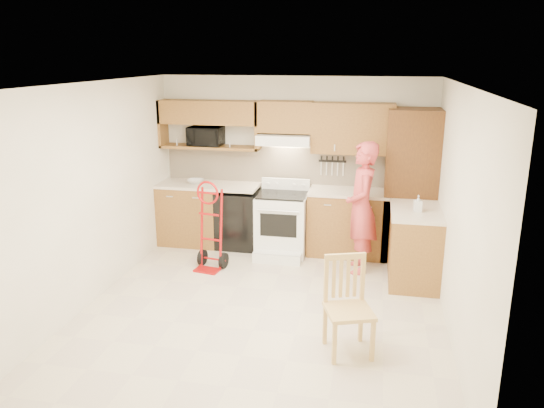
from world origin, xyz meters
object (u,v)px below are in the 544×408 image
(microwave, at_px, (206,136))
(person, at_px, (362,208))
(hand_truck, at_px, (209,230))
(dining_chair, at_px, (349,308))
(range, at_px, (281,220))

(microwave, distance_m, person, 2.56)
(hand_truck, relative_size, dining_chair, 1.16)
(person, height_order, hand_truck, person)
(range, relative_size, hand_truck, 0.96)
(person, relative_size, hand_truck, 1.59)
(person, relative_size, dining_chair, 1.83)
(range, bearing_deg, microwave, 163.26)
(range, relative_size, dining_chair, 1.11)
(range, distance_m, person, 1.23)
(microwave, distance_m, dining_chair, 3.82)
(microwave, xyz_separation_m, range, (1.21, -0.36, -1.10))
(range, bearing_deg, person, -18.24)
(range, xyz_separation_m, person, (1.12, -0.37, 0.34))
(microwave, relative_size, dining_chair, 0.53)
(range, height_order, dining_chair, range)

